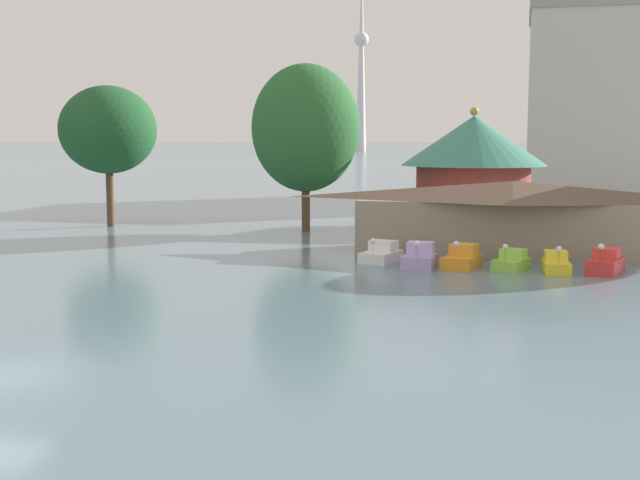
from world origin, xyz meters
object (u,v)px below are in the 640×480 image
at_px(pedal_boat_red, 606,263).
at_px(pedal_boat_lime, 512,261).
at_px(pedal_boat_yellow, 556,264).
at_px(shoreline_tree_tall_left, 108,130).
at_px(shoreline_tree_mid, 306,128).
at_px(pedal_boat_lavender, 420,258).
at_px(background_building_block, 612,102).
at_px(boathouse, 513,216).
at_px(pedal_boat_white, 382,254).
at_px(green_roof_pavilion, 473,165).
at_px(pedal_boat_orange, 462,258).
at_px(distant_broadcast_tower, 361,50).

bearing_deg(pedal_boat_red, pedal_boat_lime, -73.35).
bearing_deg(pedal_boat_yellow, shoreline_tree_tall_left, -117.69).
bearing_deg(shoreline_tree_mid, pedal_boat_yellow, -40.64).
xyz_separation_m(pedal_boat_lavender, background_building_block, (15.86, 63.60, 10.89)).
height_order(boathouse, background_building_block, background_building_block).
relative_size(pedal_boat_lime, pedal_boat_red, 0.86).
distance_m(pedal_boat_white, pedal_boat_yellow, 9.76).
bearing_deg(pedal_boat_red, pedal_boat_yellow, -66.68).
xyz_separation_m(green_roof_pavilion, background_building_block, (14.33, 41.48, 6.47)).
bearing_deg(background_building_block, shoreline_tree_mid, -118.99).
xyz_separation_m(pedal_boat_orange, pedal_boat_lime, (2.66, 0.12, -0.08)).
xyz_separation_m(shoreline_tree_tall_left, distant_broadcast_tower, (-45.97, 344.13, 41.59)).
xyz_separation_m(pedal_boat_white, boathouse, (7.27, 5.15, 1.87)).
xyz_separation_m(pedal_boat_orange, distant_broadcast_tower, (-75.18, 359.06, 48.81)).
height_order(boathouse, shoreline_tree_tall_left, shoreline_tree_tall_left).
relative_size(pedal_boat_red, distant_broadcast_tower, 0.03).
distance_m(pedal_boat_lavender, boathouse, 8.53).
height_order(pedal_boat_yellow, shoreline_tree_tall_left, shoreline_tree_tall_left).
bearing_deg(pedal_boat_orange, distant_broadcast_tower, -154.82).
xyz_separation_m(pedal_boat_lavender, pedal_boat_yellow, (7.27, 0.37, -0.11)).
distance_m(background_building_block, distant_broadcast_tower, 311.38).
bearing_deg(shoreline_tree_mid, pedal_boat_lime, -43.98).
xyz_separation_m(pedal_boat_orange, green_roof_pavilion, (-0.75, 21.53, 4.45)).
height_order(pedal_boat_orange, background_building_block, background_building_block).
xyz_separation_m(pedal_boat_lime, distant_broadcast_tower, (-77.84, 358.94, 48.89)).
bearing_deg(boathouse, green_roof_pavilion, 102.28).
bearing_deg(pedal_boat_white, pedal_boat_orange, 93.96).
xyz_separation_m(boathouse, shoreline_tree_mid, (-15.52, 8.98, 5.49)).
xyz_separation_m(pedal_boat_yellow, shoreline_tree_mid, (-17.92, 15.38, 7.40)).
bearing_deg(pedal_boat_yellow, distant_broadcast_tower, -171.24).
distance_m(pedal_boat_orange, background_building_block, 65.38).
distance_m(pedal_boat_red, shoreline_tree_mid, 26.48).
relative_size(pedal_boat_yellow, pedal_boat_red, 0.84).
height_order(pedal_boat_lime, pedal_boat_yellow, pedal_boat_yellow).
xyz_separation_m(green_roof_pavilion, shoreline_tree_mid, (-12.18, -6.37, 2.88)).
height_order(pedal_boat_white, background_building_block, background_building_block).
height_order(pedal_boat_lavender, pedal_boat_lime, pedal_boat_lavender).
bearing_deg(pedal_boat_red, distant_broadcast_tower, -149.44).
bearing_deg(pedal_boat_lime, shoreline_tree_mid, -114.98).
bearing_deg(pedal_boat_lime, pedal_boat_orange, -68.47).
xyz_separation_m(boathouse, green_roof_pavilion, (-3.34, 15.35, 2.62)).
distance_m(pedal_boat_red, shoreline_tree_tall_left, 40.30).
xyz_separation_m(pedal_boat_lavender, pedal_boat_red, (9.82, 0.63, -0.02)).
relative_size(pedal_boat_white, background_building_block, 0.13).
relative_size(pedal_boat_yellow, shoreline_tree_tall_left, 0.24).
xyz_separation_m(boathouse, shoreline_tree_tall_left, (-31.80, 8.74, 5.38)).
xyz_separation_m(pedal_boat_lavender, distant_broadcast_tower, (-72.90, 359.65, 48.77)).
height_order(pedal_boat_red, shoreline_tree_mid, shoreline_tree_mid).
height_order(pedal_boat_white, shoreline_tree_tall_left, shoreline_tree_tall_left).
bearing_deg(background_building_block, pedal_boat_lime, -99.85).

